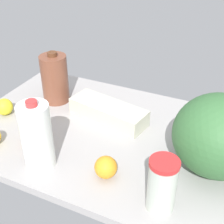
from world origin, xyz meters
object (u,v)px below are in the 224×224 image
Objects in this scene: egg_carton at (108,112)px; orange_loose at (106,167)px; chocolate_milk_jug at (55,79)px; tumbler_cup at (162,185)px; watermelon at (219,136)px; orange_beside_bowl at (35,134)px; lemon_near_front at (4,107)px; milk_jug at (37,136)px.

orange_loose reaches higher than egg_carton.
tumbler_cup is (63.38, -40.35, -2.16)cm from chocolate_milk_jug.
watermelon is 66.24cm from orange_beside_bowl.
chocolate_milk_jug is 3.12× the size of orange_loose.
chocolate_milk_jug is 25.17cm from lemon_near_front.
watermelon is 3.97× the size of orange_loose.
milk_jug reaches higher than lemon_near_front.
watermelon is (11.21, 24.21, 4.70)cm from tumbler_cup.
milk_jug reaches higher than orange_beside_bowl.
orange_loose is (-31.53, -19.38, -9.87)cm from watermelon.
orange_beside_bowl reaches higher than lemon_near_front.
lemon_near_front is (-42.52, -15.61, 0.11)cm from egg_carton.
watermelon is at bearing 31.58° from orange_loose.
watermelon reaches higher than egg_carton.
chocolate_milk_jug reaches higher than orange_beside_bowl.
milk_jug reaches higher than tumbler_cup.
orange_beside_bowl is (10.64, -30.29, -7.41)cm from chocolate_milk_jug.
milk_jug is 3.44× the size of orange_beside_bowl.
chocolate_milk_jug is at bearing 116.40° from milk_jug.
watermelon is at bearing 65.16° from tumbler_cup.
orange_beside_bowl reaches higher than egg_carton.
watermelon reaches higher than orange_beside_bowl.
tumbler_cup is 2.39× the size of orange_beside_bowl.
egg_carton is 48.31cm from watermelon.
orange_beside_bowl is (-52.73, 10.05, -5.25)cm from tumbler_cup.
orange_beside_bowl is at bearing -114.06° from egg_carton.
milk_jug is (-43.56, 0.41, 3.12)cm from tumbler_cup.
watermelon reaches higher than tumbler_cup.
milk_jug is (-9.07, -35.77, 8.59)cm from egg_carton.
tumbler_cup is 53.94cm from orange_beside_bowl.
chocolate_milk_jug is 44.60cm from milk_jug.
watermelon is (45.69, -11.97, 10.17)cm from egg_carton.
egg_carton is 1.12× the size of watermelon.
orange_beside_bowl is at bearing -167.52° from watermelon.
orange_loose is (23.24, 4.42, -8.29)cm from milk_jug.
milk_jug is at bearing -31.08° from lemon_near_front.
orange_beside_bowl is (-9.18, 9.64, -8.36)cm from milk_jug.
watermelon reaches higher than lemon_near_front.
tumbler_cup reaches higher than lemon_near_front.
milk_jug is at bearing -93.35° from egg_carton.
orange_loose is (32.41, -5.23, 0.07)cm from orange_beside_bowl.
chocolate_milk_jug reaches higher than egg_carton.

